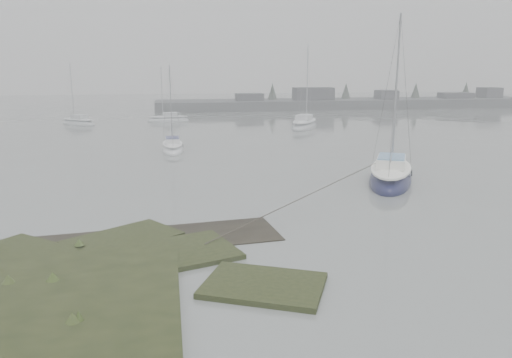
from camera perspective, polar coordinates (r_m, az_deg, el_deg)
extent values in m
plane|color=slate|center=(44.60, -7.14, 4.31)|extent=(160.00, 160.00, 0.00)
cube|color=#4C4F51|center=(81.32, 10.43, 8.41)|extent=(60.00, 8.00, 1.60)
cube|color=#424247|center=(76.22, -0.78, 8.94)|extent=(4.00, 3.00, 2.20)
cube|color=#424247|center=(78.41, 6.55, 9.26)|extent=(6.00, 3.00, 3.00)
cube|color=#424247|center=(82.61, 14.65, 8.94)|extent=(3.00, 3.00, 2.50)
cube|color=#424247|center=(88.26, 21.83, 8.50)|extent=(5.00, 3.00, 2.00)
cube|color=#424247|center=(91.52, 25.09, 8.59)|extent=(3.00, 3.00, 2.80)
cone|color=#384238|center=(78.86, 1.89, 9.65)|extent=(2.00, 2.00, 3.50)
cone|color=#384238|center=(82.16, 10.23, 9.58)|extent=(2.00, 2.00, 3.50)
cone|color=#384238|center=(87.00, 17.77, 9.35)|extent=(2.00, 2.00, 3.50)
cone|color=#384238|center=(91.50, 22.84, 9.10)|extent=(2.00, 2.00, 3.50)
ellipsoid|color=#121337|center=(29.56, 15.10, -0.10)|extent=(5.33, 7.43, 1.74)
ellipsoid|color=white|center=(29.42, 15.18, 1.21)|extent=(4.50, 6.40, 0.49)
cube|color=white|center=(29.04, 15.20, 1.93)|extent=(2.48, 2.88, 0.51)
cube|color=#6E97BF|center=(28.99, 15.23, 2.48)|extent=(2.29, 2.65, 0.08)
cylinder|color=#939399|center=(29.82, 15.74, 9.94)|extent=(0.11, 0.11, 8.17)
cylinder|color=#939399|center=(28.79, 15.22, 2.41)|extent=(1.38, 2.59, 0.09)
ellipsoid|color=white|center=(39.72, -9.50, 3.32)|extent=(1.70, 5.03, 1.22)
ellipsoid|color=white|center=(39.64, -9.53, 4.02)|extent=(1.36, 4.38, 0.34)
cube|color=white|center=(39.38, -9.54, 4.40)|extent=(1.09, 1.73, 0.36)
cube|color=navy|center=(39.36, -9.55, 4.69)|extent=(1.02, 1.59, 0.06)
cylinder|color=#939399|center=(39.94, -9.71, 8.58)|extent=(0.08, 0.08, 5.73)
cylinder|color=#939399|center=(39.21, -9.54, 4.66)|extent=(0.08, 2.01, 0.06)
ellipsoid|color=#B2B7BD|center=(60.39, -19.64, 5.95)|extent=(4.99, 4.83, 1.27)
ellipsoid|color=silver|center=(60.34, -19.67, 6.43)|extent=(4.27, 4.12, 0.36)
cube|color=silver|center=(60.13, -19.56, 6.72)|extent=(2.08, 2.04, 0.37)
cube|color=#ACB1B8|center=(60.11, -19.58, 6.92)|extent=(1.91, 1.89, 0.06)
cylinder|color=#939399|center=(60.64, -20.30, 9.50)|extent=(0.08, 0.08, 5.98)
cylinder|color=#939399|center=(59.99, -19.49, 6.91)|extent=(1.57, 1.48, 0.07)
ellipsoid|color=#9FA4A8|center=(53.97, 5.55, 5.93)|extent=(5.14, 6.90, 1.62)
ellipsoid|color=white|center=(53.90, 5.57, 6.61)|extent=(4.34, 5.94, 0.46)
cube|color=white|center=(53.58, 5.50, 7.01)|extent=(2.35, 2.69, 0.48)
cube|color=#ACB1B6|center=(53.55, 5.51, 7.29)|extent=(2.18, 2.48, 0.08)
cylinder|color=#939399|center=(54.45, 5.87, 11.04)|extent=(0.10, 0.10, 7.62)
cylinder|color=#939399|center=(53.37, 5.46, 7.28)|extent=(1.36, 2.38, 0.09)
ellipsoid|color=silver|center=(61.02, -9.97, 6.56)|extent=(5.06, 1.98, 1.20)
ellipsoid|color=silver|center=(60.97, -9.99, 7.01)|extent=(4.40, 1.61, 0.34)
cube|color=silver|center=(60.96, -9.80, 7.29)|extent=(1.77, 1.18, 0.35)
cube|color=silver|center=(60.94, -9.80, 7.48)|extent=(1.62, 1.10, 0.06)
cylinder|color=#939399|center=(60.71, -10.71, 9.87)|extent=(0.08, 0.08, 5.66)
cylinder|color=#939399|center=(60.95, -9.67, 7.48)|extent=(1.98, 0.21, 0.06)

